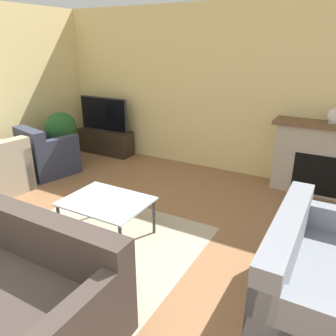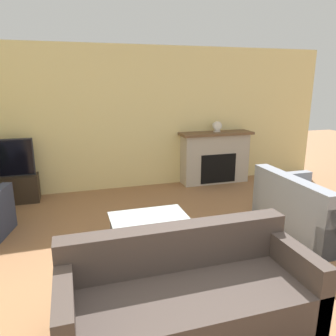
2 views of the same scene
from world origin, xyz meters
name	(u,v)px [view 1 (image 1 of 2)]	position (x,y,z in m)	size (l,w,h in m)	color
wall_back	(208,90)	(0.00, 4.69, 1.35)	(8.72, 0.06, 2.70)	beige
area_rug	(99,243)	(-0.05, 1.83, 0.00)	(2.13, 1.91, 0.00)	#B7A88E
fireplace	(325,158)	(1.94, 4.47, 0.55)	(1.50, 0.44, 1.05)	#B2A899
tv_stand	(106,142)	(-2.04, 4.40, 0.24)	(1.14, 0.37, 0.47)	#2D2319
tv	(104,114)	(-2.04, 4.40, 0.80)	(1.08, 0.06, 0.65)	#232328
couch_sectional	(2,283)	(-0.05, 0.70, 0.29)	(2.09, 0.88, 0.82)	#3D332D
couch_loveseat	(323,285)	(2.20, 1.94, 0.29)	(0.96, 1.51, 0.82)	gray
armchair_accent	(47,157)	(-2.18, 3.04, 0.30)	(0.89, 0.92, 0.82)	#33384C
coffee_table	(106,204)	(-0.05, 2.01, 0.41)	(0.93, 0.71, 0.46)	#333338
potted_plant	(61,130)	(-2.32, 3.54, 0.63)	(0.57, 0.57, 0.95)	beige
mantel_clock	(335,115)	(1.97, 4.47, 1.17)	(0.18, 0.07, 0.21)	beige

